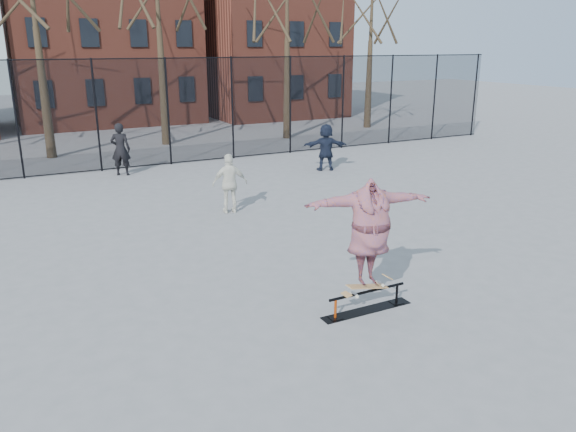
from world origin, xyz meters
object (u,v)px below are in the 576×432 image
skate_rail (367,303)px  bystander_navy (326,147)px  bystander_black (121,149)px  bystander_white (230,184)px  skater (370,235)px  skateboard (367,288)px

skate_rail → bystander_navy: (5.27, 10.13, 0.70)m
skate_rail → bystander_navy: 11.44m
bystander_black → bystander_white: size_ratio=1.13×
bystander_black → bystander_navy: bearing=-176.5°
skate_rail → bystander_white: size_ratio=1.07×
skate_rail → bystander_navy: bearing=62.5°
skater → bystander_black: bearing=108.1°
skate_rail → skateboard: skateboard is taller
skate_rail → skater: size_ratio=0.77×
skateboard → bystander_white: bystander_white is taller
bystander_navy → skater: bearing=83.9°
skate_rail → bystander_black: bystander_black is taller
skateboard → bystander_black: 12.85m
bystander_navy → skate_rail: bearing=83.9°
skateboard → skater: (0.00, 0.00, 0.97)m
skater → skate_rail: bearing=11.2°
skateboard → bystander_navy: (5.27, 10.13, 0.42)m
skateboard → bystander_navy: bearing=62.5°
skateboard → bystander_navy: 11.43m
skater → bystander_navy: 11.43m
bystander_white → bystander_navy: size_ratio=0.96×
bystander_navy → bystander_black: bearing=0.4°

